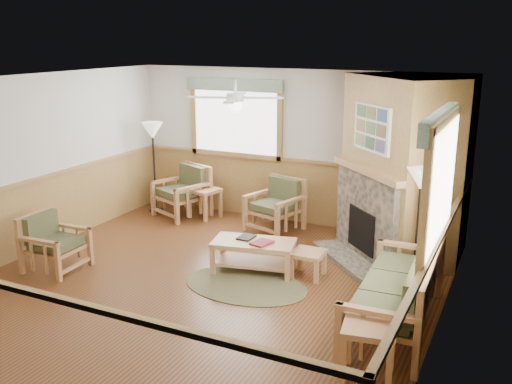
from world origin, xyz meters
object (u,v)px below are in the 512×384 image
at_px(sofa, 396,288).
at_px(footstool, 308,264).
at_px(floor_lamp_left, 154,167).
at_px(coffee_table, 254,256).
at_px(end_table_chairs, 205,203).
at_px(armchair_left, 55,243).
at_px(end_table_sofa, 368,351).
at_px(armchair_back_left, 181,191).
at_px(floor_lamp_right, 417,228).
at_px(armchair_back_right, 275,205).

relative_size(sofa, footstool, 4.82).
bearing_deg(floor_lamp_left, coffee_table, -31.30).
height_order(sofa, footstool, sofa).
xyz_separation_m(coffee_table, footstool, (0.76, 0.17, -0.04)).
distance_m(sofa, floor_lamp_left, 5.70).
bearing_deg(end_table_chairs, footstool, -32.43).
relative_size(armchair_left, end_table_sofa, 1.43).
distance_m(footstool, floor_lamp_left, 4.11).
bearing_deg(armchair_back_left, floor_lamp_left, -160.02).
height_order(sofa, coffee_table, sofa).
bearing_deg(floor_lamp_left, floor_lamp_right, -14.48).
distance_m(armchair_left, footstool, 3.59).
distance_m(sofa, end_table_sofa, 1.16).
bearing_deg(sofa, end_table_chairs, -124.67).
relative_size(footstool, floor_lamp_right, 0.26).
xyz_separation_m(sofa, armchair_left, (-4.72, -0.44, -0.07)).
xyz_separation_m(armchair_left, floor_lamp_right, (4.71, 1.63, 0.41)).
relative_size(end_table_sofa, floor_lamp_right, 0.35).
bearing_deg(end_table_sofa, armchair_back_right, 125.70).
xyz_separation_m(armchair_back_right, end_table_chairs, (-1.44, 0.08, -0.17)).
xyz_separation_m(armchair_back_left, coffee_table, (2.36, -1.78, -0.24)).
relative_size(armchair_back_left, armchair_left, 1.14).
relative_size(sofa, coffee_table, 1.80).
distance_m(sofa, armchair_back_left, 5.15).
height_order(armchair_left, floor_lamp_right, floor_lamp_right).
xyz_separation_m(end_table_chairs, end_table_sofa, (4.05, -3.72, 0.01)).
height_order(end_table_sofa, footstool, end_table_sofa).
bearing_deg(armchair_back_right, end_table_sofa, -38.12).
bearing_deg(sofa, footstool, -124.68).
height_order(end_table_chairs, footstool, end_table_chairs).
bearing_deg(armchair_left, armchair_back_left, -6.73).
distance_m(sofa, end_table_chairs, 4.81).
height_order(armchair_left, coffee_table, armchair_left).
xyz_separation_m(armchair_left, end_table_sofa, (4.72, -0.70, -0.12)).
bearing_deg(armchair_back_left, armchair_left, -72.84).
height_order(footstool, floor_lamp_right, floor_lamp_right).
relative_size(end_table_chairs, end_table_sofa, 0.96).
bearing_deg(coffee_table, end_table_sofa, -53.11).
bearing_deg(armchair_back_left, armchair_back_right, 21.39).
height_order(sofa, end_table_chairs, sofa).
relative_size(end_table_chairs, footstool, 1.28).
distance_m(sofa, floor_lamp_right, 1.24).
xyz_separation_m(sofa, armchair_back_left, (-4.50, 2.50, -0.01)).
xyz_separation_m(sofa, coffee_table, (-2.15, 0.71, -0.25)).
height_order(armchair_back_left, footstool, armchair_back_left).
relative_size(armchair_back_left, floor_lamp_left, 0.54).
xyz_separation_m(sofa, floor_lamp_left, (-5.10, 2.51, 0.38)).
bearing_deg(coffee_table, floor_lamp_right, 0.45).
distance_m(armchair_left, coffee_table, 2.82).
xyz_separation_m(armchair_back_left, floor_lamp_left, (-0.60, 0.01, 0.39)).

